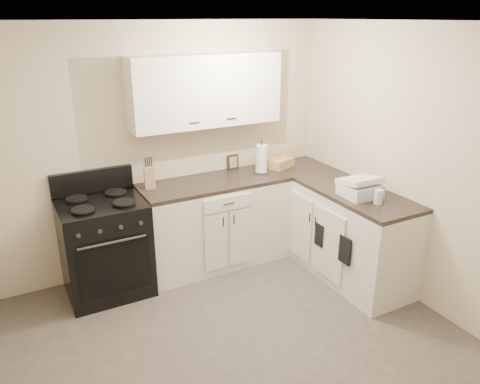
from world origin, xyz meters
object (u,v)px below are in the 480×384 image
paper_towel (261,159)px  knife_block (150,177)px  countertop_grill (360,190)px  stove (105,248)px  wicker_basket (280,163)px

paper_towel → knife_block: bearing=175.6°
countertop_grill → paper_towel: bearing=115.2°
stove → paper_towel: (1.73, 0.03, 0.63)m
stove → wicker_basket: bearing=2.8°
stove → countertop_grill: bearing=-24.8°
stove → knife_block: knife_block is taller
knife_block → countertop_grill: bearing=-22.8°
knife_block → wicker_basket: (1.50, -0.03, -0.06)m
countertop_grill → wicker_basket: bearing=100.5°
knife_block → wicker_basket: knife_block is taller
knife_block → wicker_basket: size_ratio=0.77×
stove → knife_block: bearing=13.7°
knife_block → countertop_grill: (1.68, -1.14, -0.05)m
wicker_basket → knife_block: bearing=178.9°
countertop_grill → knife_block: bearing=147.3°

